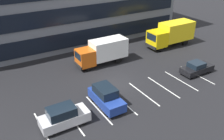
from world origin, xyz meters
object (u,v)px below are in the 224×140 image
box_truck_orange (103,51)px  sedan_black (197,68)px  suv_navy (106,97)px  suv_silver (64,117)px  box_truck_yellow_all (172,33)px

box_truck_orange → sedan_black: size_ratio=1.64×
sedan_black → suv_navy: size_ratio=0.96×
sedan_black → suv_navy: (-13.22, -0.10, 0.26)m
suv_silver → suv_navy: bearing=9.1°
suv_navy → box_truck_yellow_all: bearing=27.6°
suv_navy → sedan_black: bearing=0.4°
sedan_black → box_truck_orange: bearing=135.3°
box_truck_yellow_all → suv_silver: size_ratio=1.83×
suv_navy → suv_silver: bearing=-170.9°
suv_silver → suv_navy: size_ratio=0.96×
box_truck_orange → suv_silver: size_ratio=1.63×
suv_silver → suv_navy: (4.78, 0.77, 0.04)m
box_truck_yellow_all → suv_navy: bearing=-152.4°
box_truck_yellow_all → sedan_black: size_ratio=1.84×
box_truck_orange → sedan_black: (8.71, -8.62, -1.13)m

